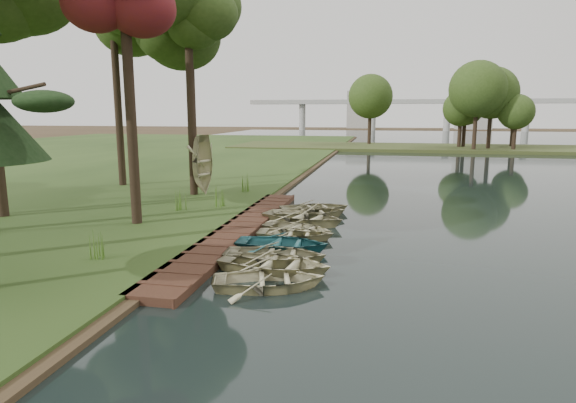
% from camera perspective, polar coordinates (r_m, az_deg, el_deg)
% --- Properties ---
extents(ground, '(300.00, 300.00, 0.00)m').
position_cam_1_polar(ground, '(19.85, -1.35, -4.03)').
color(ground, '#3D2F1D').
extents(boardwalk, '(1.60, 16.00, 0.30)m').
position_cam_1_polar(boardwalk, '(20.23, -5.78, -3.37)').
color(boardwalk, '#3B2116').
rests_on(boardwalk, ground).
extents(peninsula, '(50.00, 14.00, 0.45)m').
position_cam_1_polar(peninsula, '(68.99, 14.74, 6.19)').
color(peninsula, '#39431E').
rests_on(peninsula, ground).
extents(far_trees, '(45.60, 5.60, 8.80)m').
position_cam_1_polar(far_trees, '(68.74, 12.15, 11.46)').
color(far_trees, black).
rests_on(far_trees, peninsula).
extents(bridge, '(95.90, 4.00, 8.60)m').
position_cam_1_polar(bridge, '(138.97, 15.20, 10.98)').
color(bridge, '#A5A5A0').
rests_on(bridge, ground).
extents(building_a, '(10.00, 8.00, 18.00)m').
position_cam_1_polar(building_a, '(160.84, 21.23, 11.22)').
color(building_a, '#A5A5A0').
rests_on(building_a, ground).
extents(building_b, '(8.00, 8.00, 12.00)m').
position_cam_1_polar(building_b, '(164.00, 8.51, 10.72)').
color(building_b, '#A5A5A0').
rests_on(building_b, ground).
extents(rowboat_0, '(3.71, 3.08, 0.66)m').
position_cam_1_polar(rowboat_0, '(13.80, -2.27, -8.96)').
color(rowboat_0, tan).
rests_on(rowboat_0, water).
extents(rowboat_1, '(3.85, 2.95, 0.74)m').
position_cam_1_polar(rowboat_1, '(15.07, -1.59, -7.11)').
color(rowboat_1, tan).
rests_on(rowboat_1, water).
extents(rowboat_2, '(3.54, 2.62, 0.71)m').
position_cam_1_polar(rowboat_2, '(16.02, -1.56, -6.10)').
color(rowboat_2, tan).
rests_on(rowboat_2, water).
extents(rowboat_3, '(3.40, 2.46, 0.69)m').
position_cam_1_polar(rowboat_3, '(17.37, -0.71, -4.79)').
color(rowboat_3, '#286B71').
rests_on(rowboat_3, water).
extents(rowboat_4, '(3.11, 2.29, 0.62)m').
position_cam_1_polar(rowboat_4, '(18.93, 0.86, -3.62)').
color(rowboat_4, tan).
rests_on(rowboat_4, water).
extents(rowboat_5, '(3.56, 3.00, 0.63)m').
position_cam_1_polar(rowboat_5, '(19.78, 1.17, -3.00)').
color(rowboat_5, tan).
rests_on(rowboat_5, water).
extents(rowboat_6, '(4.42, 3.70, 0.79)m').
position_cam_1_polar(rowboat_6, '(21.55, 1.82, -1.66)').
color(rowboat_6, tan).
rests_on(rowboat_6, water).
extents(rowboat_7, '(4.18, 3.60, 0.73)m').
position_cam_1_polar(rowboat_7, '(22.76, 2.57, -1.09)').
color(rowboat_7, tan).
rests_on(rowboat_7, water).
extents(rowboat_8, '(4.17, 3.66, 0.72)m').
position_cam_1_polar(rowboat_8, '(23.81, 3.23, -0.59)').
color(rowboat_8, tan).
rests_on(rowboat_8, water).
extents(stored_rowboat, '(3.89, 3.13, 0.71)m').
position_cam_1_polar(stored_rowboat, '(28.16, -9.90, 1.50)').
color(stored_rowboat, tan).
rests_on(stored_rowboat, bank).
extents(tree_4, '(4.14, 4.14, 11.84)m').
position_cam_1_polar(tree_4, '(28.64, -11.81, 20.82)').
color(tree_4, black).
rests_on(tree_4, bank).
extents(tree_5, '(6.02, 6.02, 13.66)m').
position_cam_1_polar(tree_5, '(33.79, -20.15, 20.72)').
color(tree_5, black).
rests_on(tree_5, bank).
extents(tree_6, '(5.26, 5.26, 11.81)m').
position_cam_1_polar(tree_6, '(31.31, -11.59, 19.16)').
color(tree_6, black).
rests_on(tree_6, bank).
extents(reeds_0, '(0.60, 0.60, 0.87)m').
position_cam_1_polar(reeds_0, '(16.85, -21.43, -4.82)').
color(reeds_0, '#3F661E').
rests_on(reeds_0, bank).
extents(reeds_1, '(0.60, 0.60, 0.97)m').
position_cam_1_polar(reeds_1, '(24.40, -8.14, 0.49)').
color(reeds_1, '#3F661E').
rests_on(reeds_1, bank).
extents(reeds_2, '(0.60, 0.60, 0.95)m').
position_cam_1_polar(reeds_2, '(23.94, -12.71, 0.12)').
color(reeds_2, '#3F661E').
rests_on(reeds_2, bank).
extents(reeds_3, '(0.60, 0.60, 1.01)m').
position_cam_1_polar(reeds_3, '(29.04, -5.02, 2.18)').
color(reeds_3, '#3F661E').
rests_on(reeds_3, bank).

